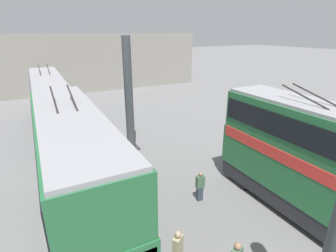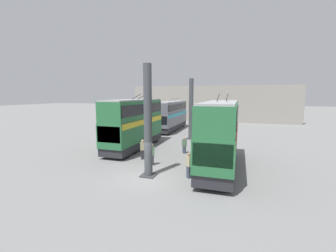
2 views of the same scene
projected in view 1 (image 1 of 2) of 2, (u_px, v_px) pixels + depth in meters
depot_back_wall at (78, 64)px, 35.23m from camera, size 0.50×36.00×7.83m
support_column_far at (129, 98)px, 18.07m from camera, size 1.05×1.05×7.93m
bus_left_far at (326, 162)px, 11.00m from camera, size 10.35×2.54×5.92m
bus_right_near at (76, 169)px, 10.45m from camera, size 10.39×2.54×5.96m
bus_right_far at (50, 100)px, 21.90m from camera, size 11.41×2.54×5.39m
person_aisle_midway at (200, 186)px, 13.21m from camera, size 0.27×0.44×1.62m
person_by_right_row at (178, 251)px, 9.16m from camera, size 0.44×0.48×1.81m
oil_drum at (142, 225)px, 11.17m from camera, size 0.66×0.66×0.84m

